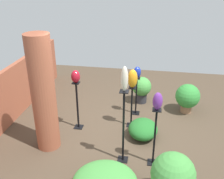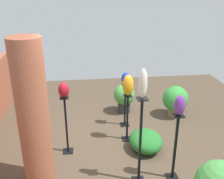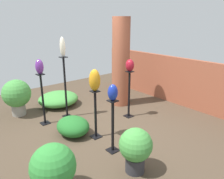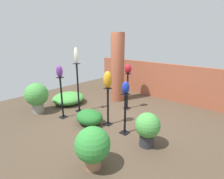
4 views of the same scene
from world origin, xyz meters
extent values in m
plane|color=#4C3D2D|center=(0.00, 0.00, 0.00)|extent=(8.00, 8.00, 0.00)
cube|color=#9E5138|center=(0.00, 2.71, 0.67)|extent=(5.60, 0.12, 1.33)
cylinder|color=#9E5138|center=(-0.94, 1.42, 1.21)|extent=(0.48, 0.48, 2.41)
cube|color=black|center=(0.73, -0.28, 0.01)|extent=(0.20, 0.20, 0.01)
cube|color=black|center=(0.73, -0.28, 0.50)|extent=(0.04, 0.04, 1.00)
cube|color=black|center=(0.73, -0.28, 1.00)|extent=(0.16, 0.16, 0.01)
cube|color=black|center=(-1.14, -0.79, 0.01)|extent=(0.20, 0.20, 0.01)
cube|color=black|center=(-1.14, -0.79, 0.60)|extent=(0.04, 0.04, 1.20)
cube|color=black|center=(-1.14, -0.79, 1.19)|extent=(0.16, 0.16, 0.02)
cube|color=black|center=(0.13, -0.23, 0.01)|extent=(0.20, 0.20, 0.01)
cube|color=black|center=(0.13, -0.23, 0.51)|extent=(0.04, 0.04, 1.01)
cube|color=black|center=(0.13, -0.23, 1.00)|extent=(0.16, 0.16, 0.02)
cube|color=black|center=(-1.15, -0.20, 0.01)|extent=(0.20, 0.20, 0.01)
cube|color=black|center=(-1.15, -0.20, 0.76)|extent=(0.04, 0.04, 1.51)
cube|color=black|center=(-1.15, -0.20, 1.50)|extent=(0.16, 0.16, 0.02)
cube|color=black|center=(-0.16, 1.00, 0.01)|extent=(0.20, 0.20, 0.01)
cube|color=black|center=(-0.16, 1.00, 0.58)|extent=(0.04, 0.04, 1.17)
cube|color=black|center=(-0.16, 1.00, 1.16)|extent=(0.16, 0.16, 0.02)
ellipsoid|color=#192D9E|center=(0.73, -0.28, 1.15)|extent=(0.17, 0.18, 0.29)
ellipsoid|color=#6B2D8C|center=(-1.14, -0.79, 1.36)|extent=(0.18, 0.18, 0.33)
ellipsoid|color=orange|center=(0.13, -0.23, 1.23)|extent=(0.22, 0.22, 0.43)
ellipsoid|color=beige|center=(-1.15, -0.20, 1.74)|extent=(0.13, 0.13, 0.46)
ellipsoid|color=maroon|center=(-0.16, 1.00, 1.31)|extent=(0.21, 0.20, 0.29)
cylinder|color=gray|center=(-2.03, -1.09, 0.14)|extent=(0.33, 0.33, 0.28)
sphere|color=#479942|center=(-2.03, -1.09, 0.58)|extent=(0.70, 0.70, 0.70)
sphere|color=#338C38|center=(1.04, -1.59, 0.46)|extent=(0.63, 0.63, 0.63)
cylinder|color=#2D2D33|center=(1.40, -0.38, 0.13)|extent=(0.31, 0.31, 0.26)
sphere|color=#479942|center=(1.40, -0.38, 0.48)|extent=(0.53, 0.53, 0.53)
ellipsoid|color=#236B28|center=(-0.27, -0.54, 0.19)|extent=(0.77, 0.65, 0.38)
ellipsoid|color=#479942|center=(-1.99, -0.01, 0.19)|extent=(1.06, 1.11, 0.37)
camera|label=1|loc=(-5.25, -0.69, 3.46)|focal=42.00mm
camera|label=2|loc=(-4.57, 0.67, 3.07)|focal=42.00mm
camera|label=3|loc=(3.44, -2.56, 2.35)|focal=35.00mm
camera|label=4|loc=(3.03, -3.31, 2.23)|focal=28.00mm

